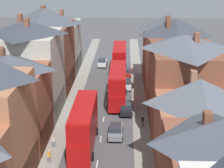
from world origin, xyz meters
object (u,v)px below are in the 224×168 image
object	(u,v)px
car_near_silver	(115,131)
pedestrian_mid_right	(49,156)
car_far_grey	(126,84)
double_decker_bus_lead	(84,125)
double_decker_bus_mid_street	(119,59)
pedestrian_far_left	(54,141)
car_parked_left_a	(102,62)
car_parked_right_a	(126,108)
pedestrian_far_right	(143,121)
double_decker_bus_far_approaching	(118,85)
car_parked_left_b	(126,72)

from	to	relation	value
car_near_silver	pedestrian_mid_right	xyz separation A→B (m)	(-6.90, -7.01, 0.24)
car_far_grey	car_near_silver	bearing A→B (deg)	-94.04
double_decker_bus_lead	pedestrian_mid_right	world-z (taller)	double_decker_bus_lead
pedestrian_mid_right	car_near_silver	bearing A→B (deg)	45.47
double_decker_bus_lead	double_decker_bus_mid_street	xyz separation A→B (m)	(3.60, 30.47, 0.00)
pedestrian_far_left	car_near_silver	bearing A→B (deg)	26.49
double_decker_bus_mid_street	car_parked_left_a	size ratio (longest dim) A/B	2.69
car_parked_left_a	car_parked_right_a	xyz separation A→B (m)	(4.90, -24.48, -0.02)
car_parked_left_a	pedestrian_far_right	world-z (taller)	pedestrian_far_right
double_decker_bus_far_approaching	car_parked_right_a	size ratio (longest dim) A/B	2.35
car_far_grey	pedestrian_far_right	bearing A→B (deg)	-82.25
car_far_grey	pedestrian_mid_right	world-z (taller)	pedestrian_mid_right
car_parked_left_b	car_parked_right_a	bearing A→B (deg)	-90.00
double_decker_bus_mid_street	double_decker_bus_far_approaching	world-z (taller)	same
car_near_silver	car_parked_left_a	xyz separation A→B (m)	(-3.60, 32.10, 0.03)
double_decker_bus_far_approaching	pedestrian_far_right	bearing A→B (deg)	-69.55
double_decker_bus_lead	car_parked_left_b	world-z (taller)	double_decker_bus_lead
double_decker_bus_mid_street	pedestrian_far_left	xyz separation A→B (m)	(-7.03, -31.04, -1.78)
car_parked_left_b	pedestrian_mid_right	size ratio (longest dim) A/B	2.81
car_parked_left_a	pedestrian_far_left	xyz separation A→B (m)	(-3.44, -35.60, 0.21)
car_far_grey	double_decker_bus_mid_street	bearing A→B (deg)	98.17
double_decker_bus_far_approaching	car_far_grey	world-z (taller)	double_decker_bus_far_approaching
double_decker_bus_far_approaching	car_near_silver	xyz separation A→B (m)	(0.01, -11.88, -2.02)
double_decker_bus_far_approaching	pedestrian_mid_right	world-z (taller)	double_decker_bus_far_approaching
double_decker_bus_far_approaching	car_parked_left_a	distance (m)	20.63
car_near_silver	pedestrian_far_left	distance (m)	7.87
car_near_silver	car_parked_left_b	bearing A→B (deg)	87.02
car_near_silver	car_parked_left_b	world-z (taller)	car_parked_left_b
car_parked_left_b	car_parked_left_a	bearing A→B (deg)	124.54
double_decker_bus_far_approaching	car_parked_left_a	bearing A→B (deg)	100.07
double_decker_bus_far_approaching	pedestrian_mid_right	bearing A→B (deg)	-110.04
car_parked_right_a	pedestrian_mid_right	distance (m)	16.77
double_decker_bus_mid_street	double_decker_bus_lead	bearing A→B (deg)	-96.74
car_near_silver	pedestrian_far_right	world-z (taller)	pedestrian_far_right
pedestrian_far_left	double_decker_bus_far_approaching	bearing A→B (deg)	65.45
double_decker_bus_lead	pedestrian_far_right	xyz separation A→B (m)	(7.06, 5.55, -1.78)
pedestrian_far_left	car_parked_left_a	bearing A→B (deg)	84.48
car_parked_right_a	car_parked_left_b	distance (m)	17.36
double_decker_bus_lead	double_decker_bus_far_approaching	size ratio (longest dim) A/B	1.00
car_parked_left_a	car_far_grey	world-z (taller)	car_parked_left_a
car_far_grey	pedestrian_far_left	bearing A→B (deg)	-110.84
car_parked_right_a	pedestrian_far_right	xyz separation A→B (m)	(2.15, -5.01, 0.24)
car_parked_left_a	pedestrian_mid_right	xyz separation A→B (m)	(-3.30, -39.11, 0.21)
double_decker_bus_lead	pedestrian_mid_right	size ratio (longest dim) A/B	6.71
pedestrian_mid_right	car_parked_right_a	bearing A→B (deg)	60.73
car_parked_left_a	double_decker_bus_lead	bearing A→B (deg)	-90.01
car_parked_left_a	pedestrian_far_right	xyz separation A→B (m)	(7.05, -29.49, 0.21)
car_near_silver	pedestrian_mid_right	size ratio (longest dim) A/B	2.66
pedestrian_far_right	car_parked_left_a	bearing A→B (deg)	103.44
car_parked_left_a	car_parked_left_b	distance (m)	8.64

